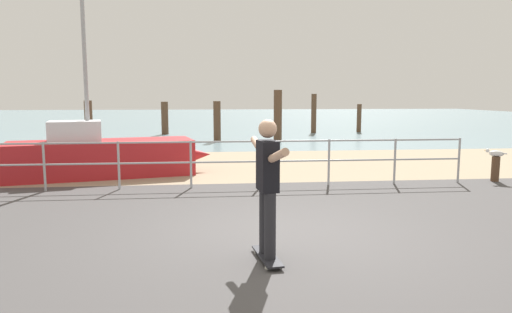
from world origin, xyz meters
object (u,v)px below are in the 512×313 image
Objects in this scene: skateboard at (267,256)px; bollard_short at (495,169)px; sailboat at (109,156)px; skateboarder at (268,180)px; seagull at (496,153)px.

bollard_short is at bearing 38.12° from skateboard.
bollard_short is at bearing -10.66° from sailboat.
skateboarder is (3.17, -6.39, 0.50)m from sailboat.
bollard_short reaches higher than skateboard.
seagull reaches higher than skateboard.
sailboat reaches higher than skateboard.
seagull is (5.94, 4.68, -0.34)m from skateboarder.
seagull is at bearing 143.06° from bollard_short.
sailboat is 7.14m from skateboard.
skateboarder is (0.00, 0.00, 0.95)m from skateboard.
skateboarder is 7.60m from bollard_short.
skateboard is 7.59m from seagull.
skateboarder is 3.94× the size of seagull.
sailboat is 3.07× the size of skateboarder.
bollard_short is 1.43× the size of seagull.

